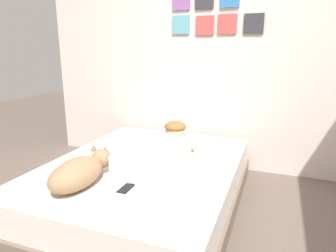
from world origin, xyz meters
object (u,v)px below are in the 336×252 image
object	(u,v)px
bed	(145,184)
pillow	(169,139)
person_lying	(161,150)
cell_phone	(126,188)
dog	(80,171)
coffee_cup	(179,146)

from	to	relation	value
bed	pillow	distance (m)	0.60
person_lying	cell_phone	world-z (taller)	person_lying
pillow	dog	xyz separation A→B (m)	(-0.24, -1.09, 0.05)
person_lying	dog	xyz separation A→B (m)	(-0.35, -0.60, -0.00)
pillow	coffee_cup	size ratio (longest dim) A/B	4.16
pillow	dog	distance (m)	1.12
bed	person_lying	world-z (taller)	person_lying
pillow	person_lying	bearing A→B (deg)	-77.83
person_lying	cell_phone	bearing A→B (deg)	-93.59
bed	person_lying	size ratio (longest dim) A/B	2.16
bed	coffee_cup	xyz separation A→B (m)	(0.17, 0.41, 0.23)
person_lying	dog	size ratio (longest dim) A/B	1.60
person_lying	cell_phone	distance (m)	0.55
coffee_cup	bed	bearing A→B (deg)	-112.41
person_lying	pillow	bearing A→B (deg)	102.17
cell_phone	dog	bearing A→B (deg)	-169.17
dog	coffee_cup	xyz separation A→B (m)	(0.39, 0.96, -0.07)
pillow	coffee_cup	xyz separation A→B (m)	(0.15, -0.13, -0.02)
bed	pillow	bearing A→B (deg)	87.72
coffee_cup	cell_phone	world-z (taller)	coffee_cup
cell_phone	coffee_cup	bearing A→B (deg)	85.09
bed	dog	distance (m)	0.66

